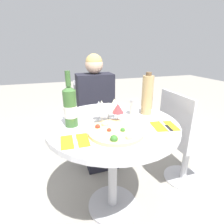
{
  "coord_description": "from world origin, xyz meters",
  "views": [
    {
      "loc": [
        -0.35,
        -1.04,
        1.23
      ],
      "look_at": [
        -0.03,
        -0.07,
        0.86
      ],
      "focal_mm": 28.0,
      "sensor_mm": 36.0,
      "label": 1
    }
  ],
  "objects_px": {
    "pizza_large": "(116,131)",
    "wine_bottle": "(70,107)",
    "dining_table": "(113,139)",
    "seated_diner": "(98,117)",
    "tall_carafe": "(147,95)",
    "chair_behind_diner": "(95,120)",
    "chair_empty_side": "(183,141)"
  },
  "relations": [
    {
      "from": "pizza_large",
      "to": "wine_bottle",
      "type": "bearing_deg",
      "value": 140.54
    },
    {
      "from": "dining_table",
      "to": "seated_diner",
      "type": "distance_m",
      "value": 0.7
    },
    {
      "from": "chair_behind_diner",
      "to": "seated_diner",
      "type": "height_order",
      "value": "seated_diner"
    },
    {
      "from": "wine_bottle",
      "to": "tall_carafe",
      "type": "bearing_deg",
      "value": 4.71
    },
    {
      "from": "chair_behind_diner",
      "to": "chair_empty_side",
      "type": "xyz_separation_m",
      "value": [
        0.66,
        -0.74,
        0.0
      ]
    },
    {
      "from": "wine_bottle",
      "to": "dining_table",
      "type": "bearing_deg",
      "value": -6.09
    },
    {
      "from": "seated_diner",
      "to": "chair_behind_diner",
      "type": "bearing_deg",
      "value": -90.0
    },
    {
      "from": "seated_diner",
      "to": "pizza_large",
      "type": "bearing_deg",
      "value": 83.96
    },
    {
      "from": "chair_behind_diner",
      "to": "wine_bottle",
      "type": "xyz_separation_m",
      "value": [
        -0.33,
        -0.81,
        0.45
      ]
    },
    {
      "from": "dining_table",
      "to": "chair_behind_diner",
      "type": "xyz_separation_m",
      "value": [
        0.05,
        0.84,
        -0.19
      ]
    },
    {
      "from": "seated_diner",
      "to": "wine_bottle",
      "type": "bearing_deg",
      "value": 63.68
    },
    {
      "from": "dining_table",
      "to": "tall_carafe",
      "type": "distance_m",
      "value": 0.41
    },
    {
      "from": "tall_carafe",
      "to": "chair_behind_diner",
      "type": "bearing_deg",
      "value": 107.75
    },
    {
      "from": "seated_diner",
      "to": "dining_table",
      "type": "bearing_deg",
      "value": 85.53
    },
    {
      "from": "chair_behind_diner",
      "to": "tall_carafe",
      "type": "distance_m",
      "value": 0.93
    },
    {
      "from": "dining_table",
      "to": "seated_diner",
      "type": "height_order",
      "value": "seated_diner"
    },
    {
      "from": "chair_behind_diner",
      "to": "seated_diner",
      "type": "distance_m",
      "value": 0.17
    },
    {
      "from": "dining_table",
      "to": "seated_diner",
      "type": "xyz_separation_m",
      "value": [
        0.05,
        0.69,
        -0.1
      ]
    },
    {
      "from": "tall_carafe",
      "to": "chair_empty_side",
      "type": "bearing_deg",
      "value": 2.22
    },
    {
      "from": "chair_behind_diner",
      "to": "chair_empty_side",
      "type": "bearing_deg",
      "value": 131.49
    },
    {
      "from": "dining_table",
      "to": "chair_empty_side",
      "type": "relative_size",
      "value": 1.01
    },
    {
      "from": "pizza_large",
      "to": "wine_bottle",
      "type": "height_order",
      "value": "wine_bottle"
    },
    {
      "from": "dining_table",
      "to": "chair_behind_diner",
      "type": "distance_m",
      "value": 0.86
    },
    {
      "from": "chair_behind_diner",
      "to": "wine_bottle",
      "type": "bearing_deg",
      "value": 68.01
    },
    {
      "from": "chair_empty_side",
      "to": "tall_carafe",
      "type": "distance_m",
      "value": 0.63
    },
    {
      "from": "chair_behind_diner",
      "to": "dining_table",
      "type": "bearing_deg",
      "value": 86.32
    },
    {
      "from": "dining_table",
      "to": "chair_behind_diner",
      "type": "bearing_deg",
      "value": 86.32
    },
    {
      "from": "seated_diner",
      "to": "pizza_large",
      "type": "height_order",
      "value": "seated_diner"
    },
    {
      "from": "chair_behind_diner",
      "to": "seated_diner",
      "type": "bearing_deg",
      "value": 90.0
    },
    {
      "from": "chair_empty_side",
      "to": "pizza_large",
      "type": "height_order",
      "value": "chair_empty_side"
    },
    {
      "from": "seated_diner",
      "to": "pizza_large",
      "type": "distance_m",
      "value": 0.89
    },
    {
      "from": "chair_behind_diner",
      "to": "wine_bottle",
      "type": "distance_m",
      "value": 0.98
    }
  ]
}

